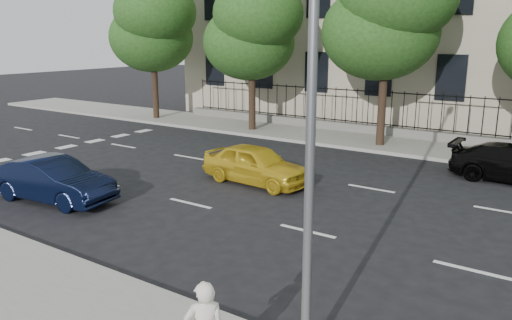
{
  "coord_description": "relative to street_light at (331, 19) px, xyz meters",
  "views": [
    {
      "loc": [
        5.62,
        -8.32,
        4.91
      ],
      "look_at": [
        -1.94,
        3.0,
        1.54
      ],
      "focal_mm": 35.0,
      "sensor_mm": 36.0,
      "label": 1
    }
  ],
  "objects": [
    {
      "name": "lane_markings",
      "position": [
        -2.5,
        6.52,
        -5.14
      ],
      "size": [
        49.6,
        4.62,
        0.01
      ],
      "primitive_type": null,
      "color": "silver",
      "rests_on": "ground"
    },
    {
      "name": "crosswalk",
      "position": [
        -16.5,
        6.37,
        -5.14
      ],
      "size": [
        0.5,
        12.1,
        0.01
      ],
      "primitive_type": null,
      "color": "silver",
      "rests_on": "ground"
    },
    {
      "name": "tree_b",
      "position": [
        -11.46,
        15.13,
        0.69
      ],
      "size": [
        5.53,
        5.12,
        8.97
      ],
      "color": "#382619",
      "rests_on": "far_sidewalk"
    },
    {
      "name": "yellow_taxi",
      "position": [
        -6.05,
        7.17,
        -4.48
      ],
      "size": [
        4.04,
        1.89,
        1.34
      ],
      "primitive_type": "imported",
      "rotation": [
        0.0,
        0.0,
        1.49
      ],
      "color": "gold",
      "rests_on": "ground"
    },
    {
      "name": "tree_c",
      "position": [
        -4.46,
        15.13,
        1.26
      ],
      "size": [
        5.89,
        5.5,
        9.8
      ],
      "color": "#382619",
      "rests_on": "far_sidewalk"
    },
    {
      "name": "ground",
      "position": [
        -2.5,
        1.77,
        -5.15
      ],
      "size": [
        120.0,
        120.0,
        0.0
      ],
      "primitive_type": "plane",
      "color": "black",
      "rests_on": "ground"
    },
    {
      "name": "tree_a",
      "position": [
        -18.46,
        15.13,
        0.98
      ],
      "size": [
        5.71,
        5.31,
        9.39
      ],
      "color": "#382619",
      "rests_on": "far_sidewalk"
    },
    {
      "name": "street_light",
      "position": [
        0.0,
        0.0,
        0.0
      ],
      "size": [
        0.25,
        3.32,
        8.05
      ],
      "color": "slate",
      "rests_on": "near_sidewalk"
    },
    {
      "name": "navy_sedan",
      "position": [
        -10.14,
        2.14,
        -4.48
      ],
      "size": [
        4.2,
        1.9,
        1.34
      ],
      "primitive_type": "imported",
      "rotation": [
        0.0,
        0.0,
        1.69
      ],
      "color": "black",
      "rests_on": "ground"
    },
    {
      "name": "iron_fence",
      "position": [
        -2.5,
        17.47,
        -4.5
      ],
      "size": [
        30.0,
        0.5,
        2.2
      ],
      "color": "slate",
      "rests_on": "far_sidewalk"
    },
    {
      "name": "far_sidewalk",
      "position": [
        -2.5,
        15.77,
        -5.07
      ],
      "size": [
        60.0,
        4.0,
        0.15
      ],
      "primitive_type": "cube",
      "color": "gray",
      "rests_on": "ground"
    }
  ]
}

